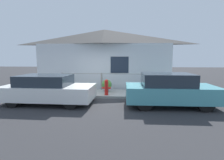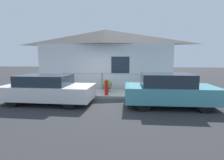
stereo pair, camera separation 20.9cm
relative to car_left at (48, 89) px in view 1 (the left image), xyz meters
name	(u,v)px [view 1 (the left image)]	position (x,y,z in m)	size (l,w,h in m)	color
ground_plane	(97,98)	(1.98, 1.11, -0.64)	(60.00, 60.00, 0.00)	#2D2D30
sidewalk	(100,93)	(1.98, 2.08, -0.58)	(24.00, 1.95, 0.12)	#9E9E99
house	(104,41)	(1.98, 4.33, 2.49)	(8.83, 2.23, 3.88)	silver
fence	(102,80)	(1.98, 2.91, 0.04)	(4.90, 0.10, 1.00)	gray
car_left	(48,89)	(0.00, 0.00, 0.00)	(3.96, 1.82, 1.27)	white
car_right	(169,90)	(5.24, 0.00, 0.05)	(3.70, 1.79, 1.38)	teal
fire_hydrant	(106,87)	(2.44, 1.41, -0.10)	(0.45, 0.20, 0.80)	red
potted_plant_near_hydrant	(107,85)	(2.36, 2.22, -0.12)	(0.56, 0.56, 0.70)	slate
potted_plant_by_fence	(67,86)	(0.02, 2.34, -0.23)	(0.39, 0.39, 0.52)	brown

